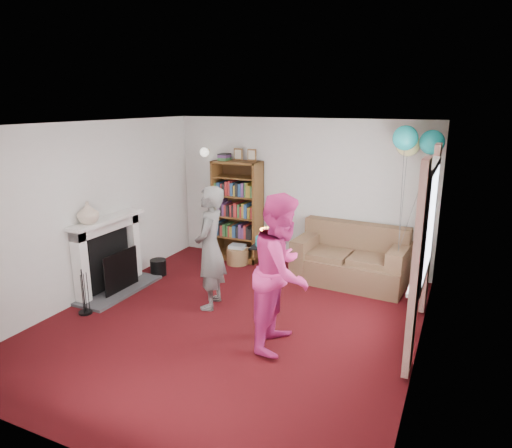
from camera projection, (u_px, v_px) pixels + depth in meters
The scene contains 16 objects.
ground at pixel (231, 323), 5.87m from camera, with size 5.00×5.00×0.00m, color black.
wall_back at pixel (299, 193), 7.75m from camera, with size 4.50×0.02×2.50m, color silver.
wall_left at pixel (88, 211), 6.46m from camera, with size 0.02×5.00×2.50m, color silver.
wall_right at pixel (426, 255), 4.63m from camera, with size 0.02×5.00×2.50m, color silver.
ceiling at pixel (228, 124), 5.22m from camera, with size 4.50×5.00×0.01m, color white.
fireplace at pixel (112, 258), 6.75m from camera, with size 0.55×1.80×1.12m.
window_bay at pixel (425, 242), 5.19m from camera, with size 0.14×2.02×2.20m.
wall_sconce at pixel (205, 152), 8.16m from camera, with size 0.16×0.23×0.16m.
bookcase at pixel (238, 211), 8.08m from camera, with size 0.84×0.42×1.98m.
sofa at pixel (351, 261), 7.17m from camera, with size 1.69×0.89×0.89m.
wicker_basket at pixel (238, 255), 7.98m from camera, with size 0.38×0.38×0.35m.
person_striped at pixel (210, 248), 6.15m from camera, with size 0.62×0.40×1.69m, color black.
person_magenta at pixel (282, 272), 5.14m from camera, with size 0.87×0.68×1.80m, color #D42A7A.
birthday_cake at pixel (268, 241), 5.48m from camera, with size 0.36×0.36×0.22m.
balloons at pixel (415, 142), 6.29m from camera, with size 0.67×0.72×1.79m.
mantel_vase at pixel (88, 213), 6.26m from camera, with size 0.29×0.29×0.30m, color beige.
Camera 1 is at (2.53, -4.71, 2.75)m, focal length 32.00 mm.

